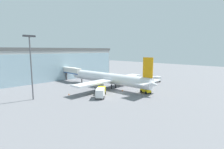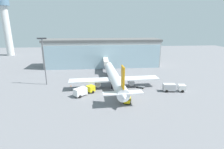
# 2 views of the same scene
# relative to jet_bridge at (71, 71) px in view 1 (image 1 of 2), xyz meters

# --- Properties ---
(ground) EXTENTS (240.00, 240.00, 0.00)m
(ground) POSITION_rel_jet_bridge_xyz_m (-1.01, -28.25, -4.53)
(ground) COLOR slate
(terminal_building) EXTENTS (59.88, 13.16, 14.32)m
(terminal_building) POSITION_rel_jet_bridge_xyz_m (-1.01, 11.18, 2.63)
(terminal_building) COLOR #9F9F9F
(terminal_building) RESTS_ON ground
(jet_bridge) EXTENTS (2.31, 11.47, 5.92)m
(jet_bridge) POSITION_rel_jet_bridge_xyz_m (0.00, 0.00, 0.00)
(jet_bridge) COLOR silver
(jet_bridge) RESTS_ON ground
(apron_light_mast) EXTENTS (3.20, 0.40, 17.32)m
(apron_light_mast) POSITION_rel_jet_bridge_xyz_m (-23.27, -16.73, 5.85)
(apron_light_mast) COLOR #59595E
(apron_light_mast) RESTS_ON ground
(airplane) EXTENTS (31.90, 38.80, 11.30)m
(airplane) POSITION_rel_jet_bridge_xyz_m (1.83, -21.18, -1.15)
(airplane) COLOR silver
(airplane) RESTS_ON ground
(catering_truck) EXTENTS (6.95, 6.46, 2.65)m
(catering_truck) POSITION_rel_jet_bridge_xyz_m (-8.59, -28.06, -3.06)
(catering_truck) COLOR yellow
(catering_truck) RESTS_ON ground
(fuel_truck) EXTENTS (7.50, 3.18, 2.65)m
(fuel_truck) POSITION_rel_jet_bridge_xyz_m (21.18, -27.73, -3.06)
(fuel_truck) COLOR silver
(fuel_truck) RESTS_ON ground
(baggage_cart) EXTENTS (3.22, 2.80, 1.50)m
(baggage_cart) POSITION_rel_jet_bridge_xyz_m (11.09, -23.38, -4.03)
(baggage_cart) COLOR slate
(baggage_cart) RESTS_ON ground
(pushback_tug) EXTENTS (2.85, 3.55, 2.30)m
(pushback_tug) POSITION_rel_jet_bridge_xyz_m (4.23, -35.08, -3.55)
(pushback_tug) COLOR yellow
(pushback_tug) RESTS_ON ground
(safety_cone_nose) EXTENTS (0.36, 0.36, 0.55)m
(safety_cone_nose) POSITION_rel_jet_bridge_xyz_m (1.11, -28.13, -4.25)
(safety_cone_nose) COLOR orange
(safety_cone_nose) RESTS_ON ground
(safety_cone_wingtip) EXTENTS (0.36, 0.36, 0.55)m
(safety_cone_wingtip) POSITION_rel_jet_bridge_xyz_m (-13.92, -19.73, -4.25)
(safety_cone_wingtip) COLOR orange
(safety_cone_wingtip) RESTS_ON ground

